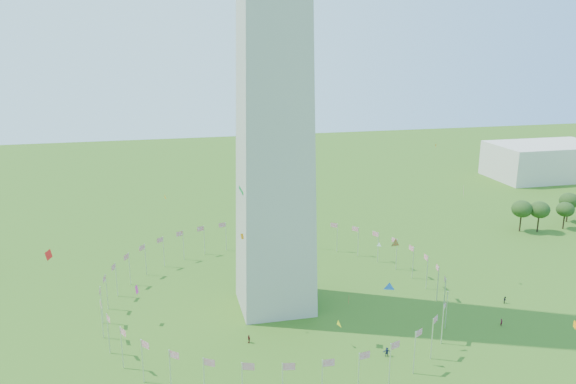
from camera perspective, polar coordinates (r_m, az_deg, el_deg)
The scene contains 3 objects.
flag_ring at distance 137.39m, azimuth -1.34°, elevation -9.70°, with size 80.24×80.24×9.00m.
gov_building_east_a at distance 288.09m, azimuth 24.68°, elevation 2.91°, with size 50.00×30.00×16.00m, color beige.
kites_aloft at distance 110.18m, azimuth 4.07°, elevation -7.88°, with size 86.89×79.22×35.39m.
Camera 1 is at (-25.32, -72.07, 62.22)m, focal length 35.00 mm.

